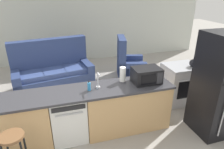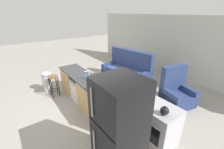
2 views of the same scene
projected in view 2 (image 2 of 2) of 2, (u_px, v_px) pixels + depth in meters
The scene contains 15 objects.
ground_plane at pixel (86, 102), 4.85m from camera, with size 24.00×24.00×0.00m, color gray.
wall_back at pixel (175, 47), 6.43m from camera, with size 10.00×0.06×2.60m.
kitchen_counter at pixel (89, 94), 4.51m from camera, with size 2.94×0.66×0.90m.
dishwasher at pixel (82, 88), 4.87m from camera, with size 0.58×0.61×0.84m.
stove_range at pixel (158, 125), 3.24m from camera, with size 0.76×0.68×0.90m.
refrigerator at pixel (119, 130), 2.45m from camera, with size 0.72×0.73×1.86m.
microwave at pixel (106, 88), 3.57m from camera, with size 0.50×0.37×0.28m.
sink_faucet at pixel (89, 76), 4.24m from camera, with size 0.07×0.18×0.30m.
paper_towel_roll at pixel (102, 81), 3.95m from camera, with size 0.14×0.14×0.28m.
soap_bottle at pixel (85, 76), 4.37m from camera, with size 0.06×0.06×0.18m.
kettle at pixel (165, 111), 2.84m from camera, with size 0.21×0.17×0.19m.
bar_stool at pixel (53, 82), 5.04m from camera, with size 0.32×0.32×0.74m.
trash_bin at pixel (47, 81), 5.44m from camera, with size 0.35×0.35×0.74m.
couch at pixel (127, 72), 6.25m from camera, with size 2.12×1.22×1.27m.
armchair at pixel (176, 93), 4.70m from camera, with size 0.98×1.02×1.20m.
Camera 2 is at (3.80, -1.78, 2.73)m, focal length 24.00 mm.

